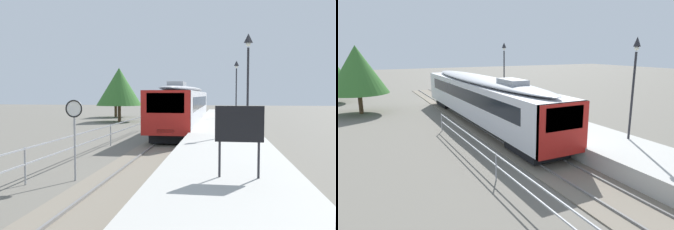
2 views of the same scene
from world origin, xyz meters
The scene contains 11 objects.
ground_plane centered at (-3.00, 22.00, 0.00)m, with size 160.00×160.00×0.00m, color #6B665B.
track_rails centered at (0.00, 22.00, 0.03)m, with size 3.20×60.00×0.14m.
commuter_train centered at (0.00, 30.73, 2.15)m, with size 2.82×20.54×3.74m.
station_platform centered at (3.25, 22.00, 0.45)m, with size 3.90×60.00×0.90m, color #B7B5AD.
platform_lamp_mid_platform centered at (4.47, 20.74, 4.62)m, with size 0.34×0.34×5.35m.
platform_lamp_far_end centered at (4.47, 35.78, 4.62)m, with size 0.34×0.34×5.35m.
platform_notice_board centered at (3.53, 10.29, 2.19)m, with size 1.20×0.08×1.80m.
speed_limit_sign centered at (-1.91, 12.79, 2.12)m, with size 0.61×0.10×2.81m.
carpark_fence centered at (-3.30, 12.00, 0.91)m, with size 0.06×36.06×1.25m.
tree_behind_carpark centered at (-8.18, 39.11, 3.88)m, with size 5.06×5.06×5.98m.
tree_behind_station_far centered at (-10.93, 46.63, 3.60)m, with size 4.58×4.58×5.58m.
Camera 1 is at (3.08, 1.46, 2.97)m, focal length 37.39 mm.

